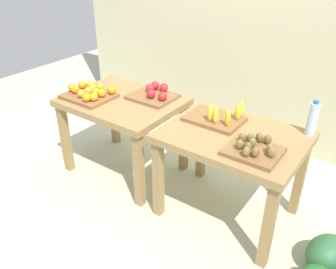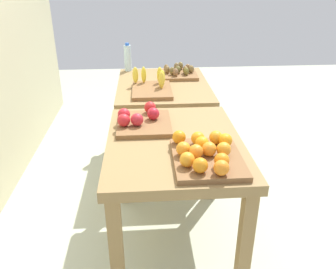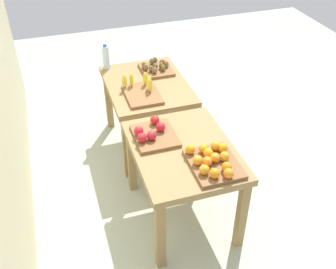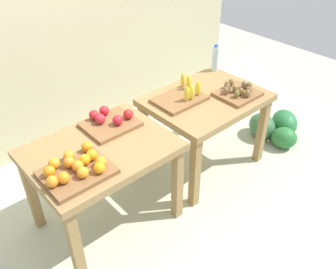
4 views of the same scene
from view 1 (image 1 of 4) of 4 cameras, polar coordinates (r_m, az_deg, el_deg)
ground_plane at (r=3.31m, az=0.66°, el=-8.71°), size 8.00×8.00×0.00m
back_wall at (r=3.84m, az=13.24°, el=20.51°), size 4.40×0.12×3.00m
display_table_left at (r=3.27m, az=-7.35°, el=3.94°), size 1.04×0.80×0.76m
display_table_right at (r=2.72m, az=10.47°, el=-1.97°), size 1.04×0.80×0.76m
orange_bin at (r=3.30m, az=-12.63°, el=6.62°), size 0.45×0.36×0.11m
apple_bin at (r=3.21m, az=-2.28°, el=6.58°), size 0.40×0.35×0.11m
banana_crate at (r=2.80m, az=8.04°, el=2.76°), size 0.44×0.32×0.17m
kiwi_bin at (r=2.44m, az=13.79°, el=-2.25°), size 0.36×0.32×0.10m
water_bottle at (r=2.76m, az=22.47°, el=2.36°), size 0.07×0.07×0.27m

